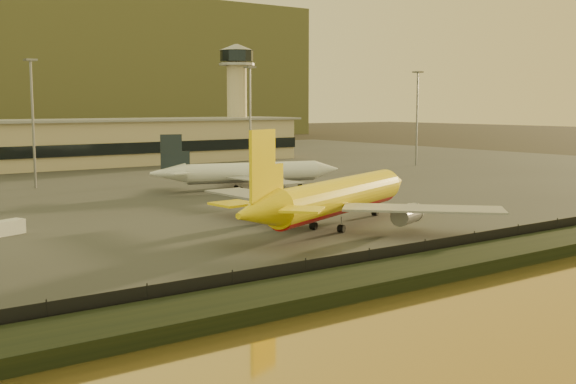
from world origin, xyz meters
name	(u,v)px	position (x,y,z in m)	size (l,w,h in m)	color
ground	(332,246)	(0.00, 0.00, 0.00)	(900.00, 900.00, 0.00)	black
embankment	(441,266)	(0.00, -17.00, 0.70)	(320.00, 7.00, 1.40)	black
tarmac	(60,179)	(0.00, 95.00, 0.10)	(320.00, 220.00, 0.20)	#2D2D2D
perimeter_fence	(412,253)	(0.00, -13.00, 1.30)	(300.00, 0.05, 2.20)	black
control_tower	(237,89)	(70.00, 131.00, 21.66)	(11.20, 11.20, 35.50)	tan
apron_light_masts	(159,109)	(15.00, 75.00, 15.70)	(152.20, 12.20, 25.40)	slate
dhl_cargo_jet	(336,198)	(7.72, 8.38, 4.31)	(44.10, 41.75, 13.78)	yellow
white_narrowbody_jet	(249,173)	(22.59, 52.32, 3.49)	(37.73, 36.00, 11.02)	white
gse_vehicle_yellow	(310,203)	(16.41, 25.02, 1.09)	(3.96, 1.78, 1.78)	yellow
gse_vehicle_white	(8,227)	(-29.16, 29.57, 1.13)	(4.15, 1.87, 1.87)	white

